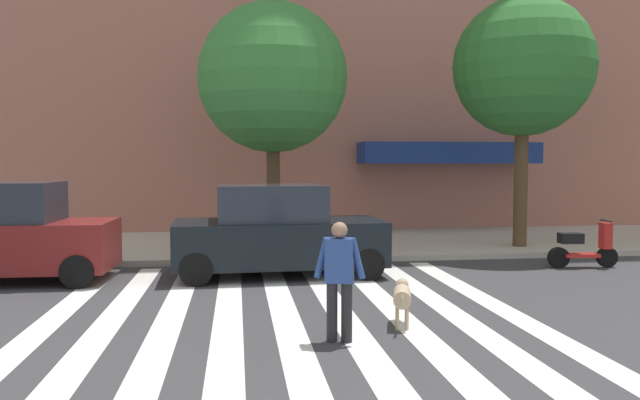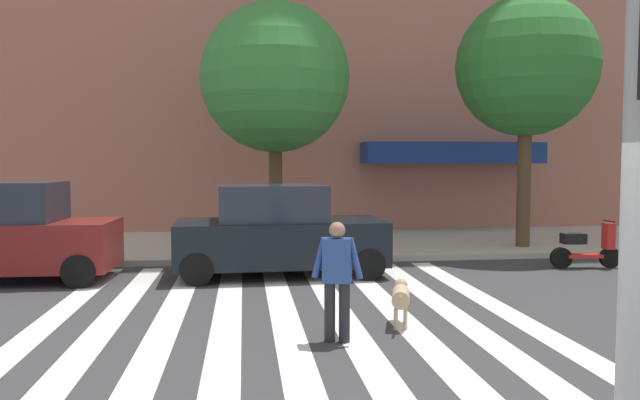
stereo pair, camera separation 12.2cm
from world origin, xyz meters
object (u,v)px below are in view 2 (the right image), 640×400
object	(u,v)px
street_tree_nearest	(275,78)
pedestrian_dog_walker	(337,275)
parked_scooter	(586,248)
dog_on_leash	(401,296)
parked_car_behind_first	(278,233)
street_tree_middle	(526,67)

from	to	relation	value
street_tree_nearest	pedestrian_dog_walker	distance (m)	9.23
parked_scooter	pedestrian_dog_walker	distance (m)	8.30
street_tree_nearest	dog_on_leash	distance (m)	8.91
parked_car_behind_first	dog_on_leash	world-z (taller)	parked_car_behind_first
parked_car_behind_first	dog_on_leash	bearing A→B (deg)	-69.92
street_tree_middle	pedestrian_dog_walker	bearing A→B (deg)	-129.27
street_tree_nearest	street_tree_middle	size ratio (longest dim) A/B	0.97
dog_on_leash	parked_scooter	bearing A→B (deg)	38.24
street_tree_middle	dog_on_leash	world-z (taller)	street_tree_middle
parked_car_behind_first	street_tree_nearest	distance (m)	5.04
street_tree_middle	parked_car_behind_first	bearing A→B (deg)	-158.76
parked_car_behind_first	parked_scooter	xyz separation A→B (m)	(7.08, 0.00, -0.45)
street_tree_middle	pedestrian_dog_walker	distance (m)	10.74
parked_scooter	pedestrian_dog_walker	world-z (taller)	pedestrian_dog_walker
parked_scooter	dog_on_leash	size ratio (longest dim) A/B	1.63
dog_on_leash	parked_car_behind_first	bearing A→B (deg)	110.08
parked_car_behind_first	street_tree_nearest	xyz separation A→B (m)	(0.12, 3.37, 3.75)
parked_car_behind_first	parked_scooter	world-z (taller)	parked_car_behind_first
street_tree_nearest	street_tree_middle	distance (m)	6.73
street_tree_nearest	dog_on_leash	size ratio (longest dim) A/B	6.53
parked_scooter	dog_on_leash	world-z (taller)	parked_scooter
parked_scooter	street_tree_nearest	size ratio (longest dim) A/B	0.25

